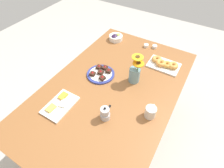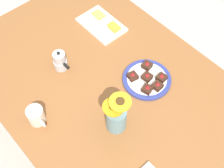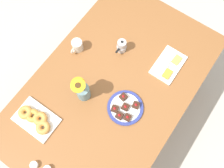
# 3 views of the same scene
# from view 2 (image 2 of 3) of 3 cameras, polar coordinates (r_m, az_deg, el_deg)

# --- Properties ---
(ground_plane) EXTENTS (6.00, 6.00, 0.00)m
(ground_plane) POSITION_cam_2_polar(r_m,az_deg,el_deg) (2.18, 0.00, -11.46)
(ground_plane) COLOR #B7B2A8
(dining_table) EXTENTS (1.60, 1.00, 0.74)m
(dining_table) POSITION_cam_2_polar(r_m,az_deg,el_deg) (1.59, 0.00, -2.50)
(dining_table) COLOR brown
(dining_table) RESTS_ON ground_plane
(coffee_mug) EXTENTS (0.11, 0.08, 0.09)m
(coffee_mug) POSITION_cam_2_polar(r_m,az_deg,el_deg) (1.43, -13.70, -5.65)
(coffee_mug) COLOR beige
(coffee_mug) RESTS_ON dining_table
(cheese_platter) EXTENTS (0.26, 0.17, 0.03)m
(cheese_platter) POSITION_cam_2_polar(r_m,az_deg,el_deg) (1.78, -1.82, 10.86)
(cheese_platter) COLOR white
(cheese_platter) RESTS_ON dining_table
(dessert_plate) EXTENTS (0.24, 0.24, 0.05)m
(dessert_plate) POSITION_cam_2_polar(r_m,az_deg,el_deg) (1.55, 6.44, 0.89)
(dessert_plate) COLOR navy
(dessert_plate) RESTS_ON dining_table
(flower_vase) EXTENTS (0.11, 0.11, 0.24)m
(flower_vase) POSITION_cam_2_polar(r_m,az_deg,el_deg) (1.35, 0.79, -6.05)
(flower_vase) COLOR #6B939E
(flower_vase) RESTS_ON dining_table
(moka_pot) EXTENTS (0.11, 0.07, 0.12)m
(moka_pot) POSITION_cam_2_polar(r_m,az_deg,el_deg) (1.58, -9.46, 4.16)
(moka_pot) COLOR #B7B7BC
(moka_pot) RESTS_ON dining_table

